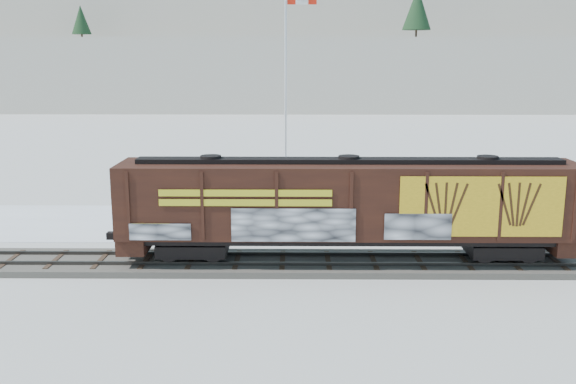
{
  "coord_description": "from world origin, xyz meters",
  "views": [
    {
      "loc": [
        0.52,
        -26.94,
        9.06
      ],
      "look_at": [
        0.21,
        3.0,
        2.71
      ],
      "focal_mm": 40.0,
      "sensor_mm": 36.0,
      "label": 1
    }
  ],
  "objects_px": {
    "flagpole": "(287,123)",
    "car_white": "(336,205)",
    "car_dark": "(359,207)",
    "car_silver": "(250,214)",
    "hopper_railcar": "(348,203)"
  },
  "relations": [
    {
      "from": "car_dark",
      "to": "car_white",
      "type": "bearing_deg",
      "value": 62.67
    },
    {
      "from": "car_dark",
      "to": "flagpole",
      "type": "bearing_deg",
      "value": 25.38
    },
    {
      "from": "hopper_railcar",
      "to": "car_silver",
      "type": "relative_size",
      "value": 4.83
    },
    {
      "from": "car_white",
      "to": "car_dark",
      "type": "bearing_deg",
      "value": -122.92
    },
    {
      "from": "car_white",
      "to": "car_dark",
      "type": "distance_m",
      "value": 1.29
    },
    {
      "from": "car_white",
      "to": "hopper_railcar",
      "type": "bearing_deg",
      "value": 156.58
    },
    {
      "from": "car_silver",
      "to": "car_white",
      "type": "distance_m",
      "value": 5.03
    },
    {
      "from": "hopper_railcar",
      "to": "car_white",
      "type": "distance_m",
      "value": 8.63
    },
    {
      "from": "car_silver",
      "to": "car_dark",
      "type": "relative_size",
      "value": 0.78
    },
    {
      "from": "flagpole",
      "to": "car_white",
      "type": "height_order",
      "value": "flagpole"
    },
    {
      "from": "car_silver",
      "to": "car_white",
      "type": "relative_size",
      "value": 0.86
    },
    {
      "from": "car_silver",
      "to": "hopper_railcar",
      "type": "bearing_deg",
      "value": -135.16
    },
    {
      "from": "car_silver",
      "to": "car_dark",
      "type": "height_order",
      "value": "car_dark"
    },
    {
      "from": "flagpole",
      "to": "car_white",
      "type": "bearing_deg",
      "value": -56.06
    },
    {
      "from": "hopper_railcar",
      "to": "flagpole",
      "type": "distance_m",
      "value": 13.05
    }
  ]
}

